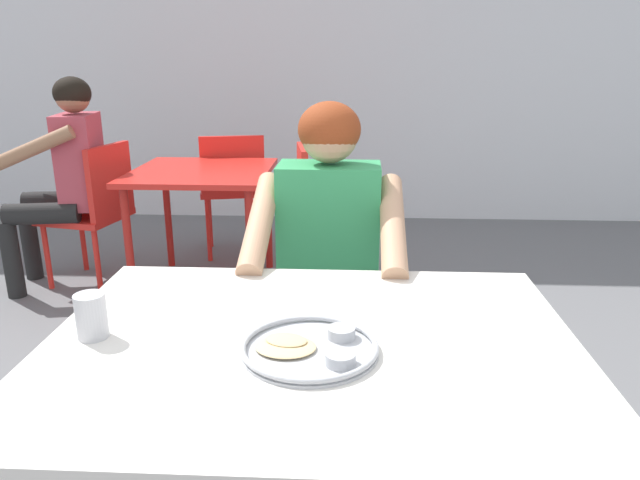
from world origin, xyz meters
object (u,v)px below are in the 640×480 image
table_foreground (311,369)px  thali_tray (310,347)px  chair_red_left (96,206)px  chair_red_far (233,184)px  chair_red_right (320,209)px  table_background_red (202,185)px  patron_background (65,166)px  chair_foreground (330,296)px  drinking_cup (91,315)px  diner_foreground (327,254)px

table_foreground → thali_tray: thali_tray is taller
chair_red_left → chair_red_far: 0.90m
chair_red_right → table_background_red: bearing=175.4°
thali_tray → chair_red_left: 2.64m
table_foreground → patron_background: size_ratio=0.95×
table_foreground → chair_foreground: (0.01, 0.90, -0.20)m
chair_red_far → patron_background: (-0.85, -0.59, 0.23)m
drinking_cup → chair_red_right: size_ratio=0.12×
chair_red_far → table_foreground: bearing=-75.4°
drinking_cup → table_background_red: (-0.29, 2.14, -0.18)m
drinking_cup → chair_red_far: size_ratio=0.12×
chair_red_far → table_background_red: bearing=-96.4°
thali_tray → chair_red_right: (-0.09, 2.13, -0.25)m
table_foreground → patron_background: patron_background is taller
drinking_cup → diner_foreground: (0.49, 0.69, -0.09)m
table_background_red → chair_red_far: (0.06, 0.57, -0.12)m
chair_red_right → patron_background: (-1.47, 0.04, 0.23)m
chair_red_right → patron_background: bearing=178.4°
thali_tray → table_background_red: 2.32m
chair_red_left → chair_red_right: size_ratio=0.99×
thali_tray → chair_red_left: size_ratio=0.34×
table_foreground → patron_background: bearing=126.4°
chair_red_right → chair_red_left: bearing=176.6°
table_foreground → drinking_cup: 0.50m
table_foreground → diner_foreground: (0.01, 0.68, 0.04)m
chair_foreground → chair_red_far: size_ratio=0.96×
chair_red_left → diner_foreground: bearing=-46.0°
drinking_cup → diner_foreground: size_ratio=0.08×
chair_red_right → patron_background: 1.49m
table_background_red → chair_red_left: size_ratio=0.97×
thali_tray → chair_red_right: size_ratio=0.34×
drinking_cup → chair_foreground: (0.49, 0.91, -0.33)m
drinking_cup → patron_background: (-1.08, 2.12, -0.07)m
chair_red_left → chair_red_right: (1.33, -0.08, 0.02)m
chair_foreground → table_background_red: bearing=122.3°
diner_foreground → table_background_red: bearing=118.2°
drinking_cup → chair_red_far: drinking_cup is taller
table_foreground → thali_tray: (0.00, -0.06, 0.08)m
drinking_cup → chair_red_right: (0.40, 2.08, -0.30)m
thali_tray → chair_foreground: bearing=89.4°
diner_foreground → patron_background: (-1.57, 1.44, 0.02)m
drinking_cup → table_foreground: bearing=1.3°
chair_foreground → patron_background: 2.00m
table_foreground → table_background_red: size_ratio=1.42×
chair_red_far → chair_red_right: bearing=-45.5°
table_background_red → chair_red_right: 0.70m
patron_background → chair_red_far: bearing=34.7°
table_foreground → chair_red_right: (-0.08, 2.07, -0.17)m
table_foreground → patron_background: (-1.56, 2.11, 0.06)m
drinking_cup → chair_red_far: 2.74m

